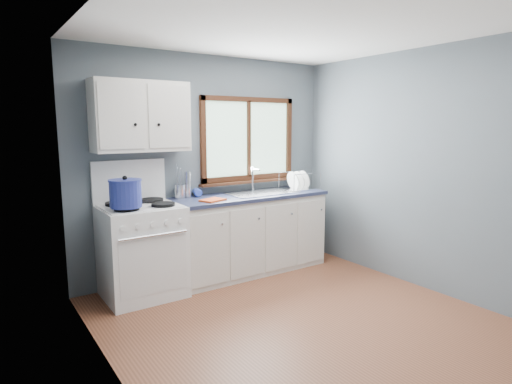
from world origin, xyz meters
TOP-DOWN VIEW (x-y plane):
  - floor at (0.00, 0.00)m, footprint 3.20×3.60m
  - ceiling at (0.00, 0.00)m, footprint 3.20×3.60m
  - wall_back at (0.00, 1.81)m, footprint 3.20×0.02m
  - wall_left at (-1.61, 0.00)m, footprint 0.02×3.60m
  - wall_right at (1.61, 0.00)m, footprint 0.02×3.60m
  - gas_range at (-0.95, 1.47)m, footprint 0.76×0.69m
  - base_cabinets at (0.36, 1.49)m, footprint 1.85×0.60m
  - countertop at (0.36, 1.49)m, footprint 1.89×0.64m
  - sink at (0.54, 1.49)m, footprint 0.84×0.46m
  - window at (0.54, 1.77)m, footprint 1.36×0.10m
  - upper_cabinets at (-0.85, 1.63)m, footprint 0.95×0.35m
  - skillet at (-1.13, 1.31)m, footprint 0.41×0.28m
  - stockpot at (-1.14, 1.30)m, footprint 0.38×0.38m
  - utensil_crock at (-0.42, 1.69)m, footprint 0.13×0.13m
  - thermos at (-0.33, 1.68)m, footprint 0.09×0.09m
  - soap_bottle at (-0.23, 1.63)m, footprint 0.11×0.11m
  - dish_towel at (-0.20, 1.34)m, footprint 0.29×0.25m
  - dish_rack at (1.09, 1.47)m, footprint 0.45×0.35m

SIDE VIEW (x-z plane):
  - floor at x=0.00m, z-range -0.02..0.00m
  - base_cabinets at x=0.36m, z-range -0.03..0.85m
  - gas_range at x=-0.95m, z-range -0.19..1.17m
  - sink at x=0.54m, z-range 0.64..1.08m
  - countertop at x=0.36m, z-range 0.88..0.92m
  - dish_towel at x=-0.20m, z-range 0.92..0.94m
  - dish_rack at x=1.09m, z-range 0.87..1.09m
  - skillet at x=-1.13m, z-range 0.96..1.01m
  - utensil_crock at x=-0.42m, z-range 0.81..1.19m
  - soap_bottle at x=-0.23m, z-range 0.92..1.16m
  - thermos at x=-0.33m, z-range 0.92..1.21m
  - stockpot at x=-1.14m, z-range 0.94..1.24m
  - wall_back at x=0.00m, z-range 0.00..2.50m
  - wall_left at x=-1.61m, z-range 0.00..2.50m
  - wall_right at x=1.61m, z-range 0.00..2.50m
  - window at x=0.54m, z-range 0.96..1.99m
  - upper_cabinets at x=-0.85m, z-range 1.45..2.15m
  - ceiling at x=0.00m, z-range 2.50..2.52m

